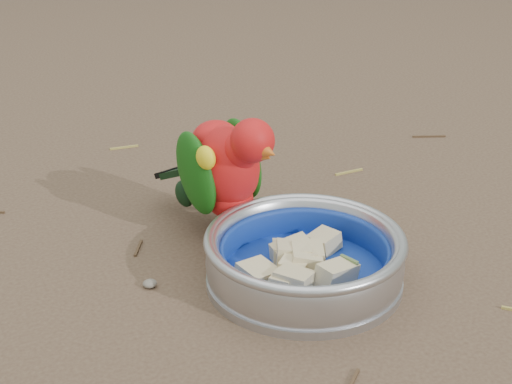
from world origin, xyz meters
TOP-DOWN VIEW (x-y plane):
  - ground at (0.00, 0.00)m, footprint 60.00×60.00m
  - food_bowl at (0.01, -0.04)m, footprint 0.22×0.22m
  - bowl_wall at (0.01, -0.04)m, footprint 0.22×0.22m
  - fruit_wedges at (0.01, -0.04)m, footprint 0.13×0.13m
  - lory_parrot at (-0.02, 0.10)m, footprint 0.14×0.22m
  - ground_debris at (-0.00, 0.00)m, footprint 0.90×0.80m

SIDE VIEW (x-z plane):
  - ground at x=0.00m, z-range 0.00..0.00m
  - ground_debris at x=0.00m, z-range 0.00..0.01m
  - food_bowl at x=0.01m, z-range 0.00..0.02m
  - fruit_wedges at x=0.01m, z-range 0.02..0.05m
  - bowl_wall at x=0.01m, z-range 0.02..0.06m
  - lory_parrot at x=-0.02m, z-range 0.00..0.16m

